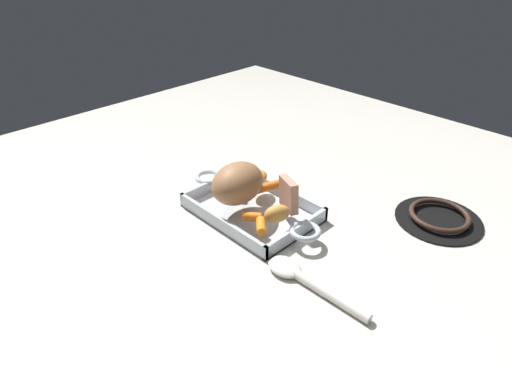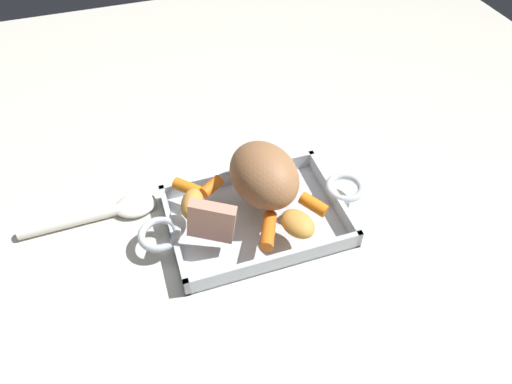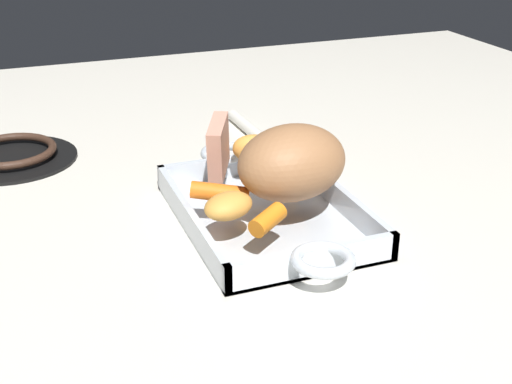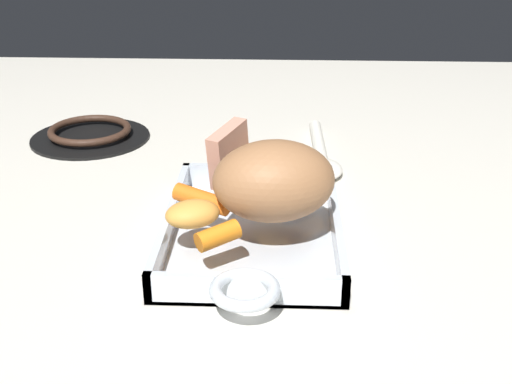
% 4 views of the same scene
% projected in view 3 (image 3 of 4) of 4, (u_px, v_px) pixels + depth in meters
% --- Properties ---
extents(ground_plane, '(1.79, 1.79, 0.00)m').
position_uv_depth(ground_plane, '(266.00, 221.00, 0.87)').
color(ground_plane, silver).
extents(roasting_dish, '(0.39, 0.21, 0.04)m').
position_uv_depth(roasting_dish, '(266.00, 213.00, 0.87)').
color(roasting_dish, silver).
rests_on(roasting_dish, ground_plane).
extents(pork_roast, '(0.13, 0.15, 0.09)m').
position_uv_depth(pork_roast, '(292.00, 163.00, 0.83)').
color(pork_roast, '#9F6B44').
rests_on(pork_roast, roasting_dish).
extents(roast_slice_thin, '(0.08, 0.05, 0.08)m').
position_uv_depth(roast_slice_thin, '(218.00, 148.00, 0.90)').
color(roast_slice_thin, tan).
rests_on(roast_slice_thin, roasting_dish).
extents(baby_carrot_northeast, '(0.05, 0.07, 0.03)m').
position_uv_depth(baby_carrot_northeast, '(219.00, 192.00, 0.84)').
color(baby_carrot_northeast, orange).
rests_on(baby_carrot_northeast, roasting_dish).
extents(baby_carrot_center_right, '(0.05, 0.04, 0.02)m').
position_uv_depth(baby_carrot_center_right, '(291.00, 162.00, 0.92)').
color(baby_carrot_center_right, orange).
rests_on(baby_carrot_center_right, roasting_dish).
extents(baby_carrot_long, '(0.05, 0.05, 0.03)m').
position_uv_depth(baby_carrot_long, '(268.00, 220.00, 0.77)').
color(baby_carrot_long, orange).
rests_on(baby_carrot_long, roasting_dish).
extents(baby_carrot_southwest, '(0.05, 0.05, 0.02)m').
position_uv_depth(baby_carrot_southwest, '(286.00, 151.00, 0.96)').
color(baby_carrot_southwest, orange).
rests_on(baby_carrot_southwest, roasting_dish).
extents(potato_corner, '(0.06, 0.07, 0.03)m').
position_uv_depth(potato_corner, '(228.00, 206.00, 0.79)').
color(potato_corner, gold).
rests_on(potato_corner, roasting_dish).
extents(potato_golden_large, '(0.06, 0.07, 0.04)m').
position_uv_depth(potato_golden_large, '(254.00, 149.00, 0.94)').
color(potato_golden_large, gold).
rests_on(potato_golden_large, roasting_dish).
extents(stove_burner_rear, '(0.20, 0.20, 0.02)m').
position_uv_depth(stove_burner_rear, '(11.00, 155.00, 1.05)').
color(stove_burner_rear, black).
rests_on(stove_burner_rear, ground_plane).
extents(serving_spoon, '(0.23, 0.06, 0.02)m').
position_uv_depth(serving_spoon, '(265.00, 142.00, 1.10)').
color(serving_spoon, white).
rests_on(serving_spoon, ground_plane).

